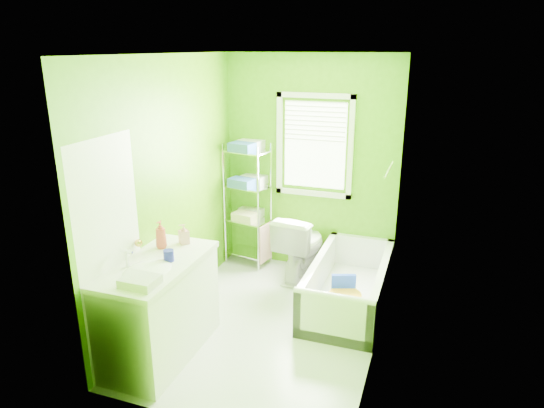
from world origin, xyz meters
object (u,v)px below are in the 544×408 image
(vanity, at_px, (159,306))
(wire_shelf_unit, at_px, (249,191))
(bathtub, at_px, (348,291))
(toilet, at_px, (301,246))

(vanity, height_order, wire_shelf_unit, wire_shelf_unit)
(bathtub, distance_m, toilet, 0.85)
(toilet, bearing_deg, wire_shelf_unit, -7.67)
(toilet, height_order, vanity, vanity)
(bathtub, distance_m, vanity, 2.03)
(bathtub, bearing_deg, toilet, 144.63)
(vanity, relative_size, wire_shelf_unit, 0.76)
(vanity, distance_m, wire_shelf_unit, 2.13)
(bathtub, relative_size, wire_shelf_unit, 1.03)
(bathtub, xyz_separation_m, toilet, (-0.67, 0.47, 0.24))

